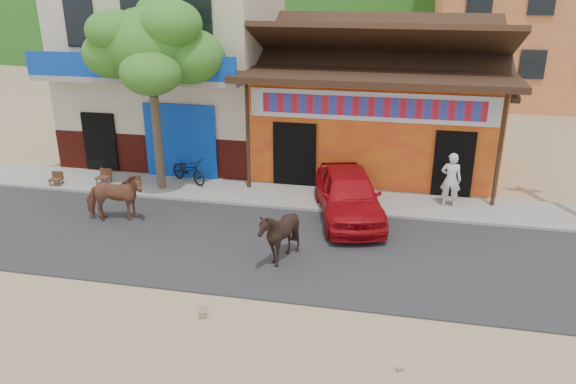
% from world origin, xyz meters
% --- Properties ---
extents(ground, '(120.00, 120.00, 0.00)m').
position_xyz_m(ground, '(0.00, 0.00, 0.00)').
color(ground, '#9E825B').
rests_on(ground, ground).
extents(road, '(60.00, 5.00, 0.04)m').
position_xyz_m(road, '(0.00, 2.50, 0.02)').
color(road, '#28282B').
rests_on(road, ground).
extents(sidewalk, '(60.00, 2.00, 0.12)m').
position_xyz_m(sidewalk, '(0.00, 6.00, 0.06)').
color(sidewalk, gray).
rests_on(sidewalk, ground).
extents(dance_club, '(8.00, 6.00, 3.60)m').
position_xyz_m(dance_club, '(2.00, 10.00, 1.80)').
color(dance_club, orange).
rests_on(dance_club, ground).
extents(cafe_building, '(7.00, 6.00, 7.00)m').
position_xyz_m(cafe_building, '(-5.50, 10.00, 3.50)').
color(cafe_building, beige).
rests_on(cafe_building, ground).
extents(tree, '(3.00, 3.00, 6.00)m').
position_xyz_m(tree, '(-4.60, 5.80, 3.12)').
color(tree, '#2D721E').
rests_on(tree, sidewalk).
extents(cow_tan, '(1.84, 1.20, 1.43)m').
position_xyz_m(cow_tan, '(-4.84, 3.21, 0.76)').
color(cow_tan, brown).
rests_on(cow_tan, road).
extents(cow_dark, '(1.71, 1.65, 1.45)m').
position_xyz_m(cow_dark, '(0.24, 1.75, 0.77)').
color(cow_dark, black).
rests_on(cow_dark, road).
extents(red_car, '(2.69, 4.46, 1.42)m').
position_xyz_m(red_car, '(1.60, 4.80, 0.75)').
color(red_car, '#AE0C14').
rests_on(red_car, road).
extents(scooter, '(1.66, 1.26, 0.84)m').
position_xyz_m(scooter, '(-3.89, 6.43, 0.54)').
color(scooter, black).
rests_on(scooter, sidewalk).
extents(pedestrian, '(0.65, 0.47, 1.65)m').
position_xyz_m(pedestrian, '(4.50, 6.12, 0.95)').
color(pedestrian, silver).
rests_on(pedestrian, sidewalk).
extents(cafe_chair_left, '(0.43, 0.43, 0.89)m').
position_xyz_m(cafe_chair_left, '(-6.62, 5.73, 0.57)').
color(cafe_chair_left, '#4E291A').
rests_on(cafe_chair_left, sidewalk).
extents(cafe_chair_right, '(0.42, 0.42, 0.79)m').
position_xyz_m(cafe_chair_right, '(-8.10, 5.30, 0.52)').
color(cafe_chair_right, '#452517').
rests_on(cafe_chair_right, sidewalk).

